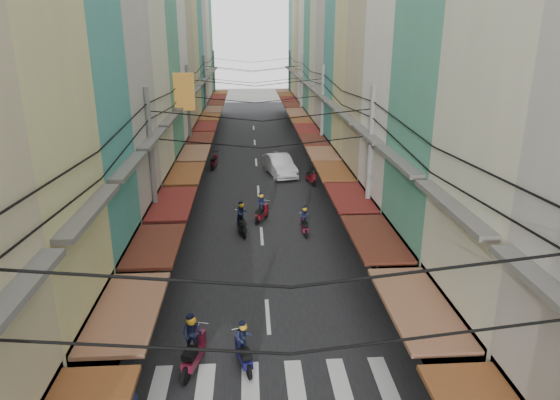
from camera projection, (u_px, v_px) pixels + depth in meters
name	position (u px, v px, depth m)	size (l,w,h in m)	color
ground	(266.00, 291.00, 21.08)	(160.00, 160.00, 0.00)	#63625E
road	(257.00, 169.00, 39.99)	(10.00, 80.00, 0.02)	black
sidewalk_left	(175.00, 170.00, 39.59)	(3.00, 80.00, 0.06)	slate
sidewalk_right	(337.00, 167.00, 40.38)	(3.00, 80.00, 0.06)	slate
crosswalk	(273.00, 386.00, 15.40)	(7.55, 2.40, 0.01)	silver
building_row_left	(136.00, 42.00, 33.14)	(7.80, 67.67, 23.70)	silver
building_row_right	(371.00, 47.00, 34.11)	(7.80, 68.98, 22.59)	teal
utility_poles	(257.00, 92.00, 33.18)	(10.20, 66.13, 8.20)	slate
white_car	(280.00, 175.00, 38.22)	(5.44, 2.13, 1.92)	#BAB9BE
bicycle	(415.00, 261.00, 23.84)	(0.64, 1.71, 1.18)	black
moving_scooters	(252.00, 230.00, 26.21)	(7.56, 28.59, 2.00)	black
parked_scooters	(403.00, 333.00, 17.34)	(12.49, 12.96, 1.01)	black
pedestrians	(171.00, 251.00, 22.43)	(11.98, 23.56, 2.24)	black
market_umbrella	(453.00, 290.00, 16.49)	(2.46, 2.46, 2.59)	#B2B2B7
traffic_sign	(409.00, 269.00, 18.92)	(0.10, 0.57, 2.60)	slate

